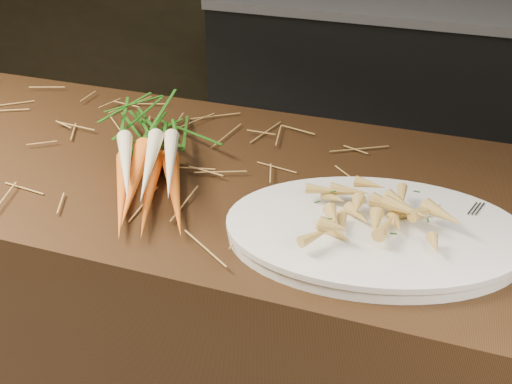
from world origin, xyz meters
The scene contains 7 objects.
main_counter centered at (0.00, 0.30, 0.45)m, with size 2.40×0.70×0.90m, color black.
back_counter centered at (0.30, 2.18, 0.42)m, with size 1.82×0.62×0.84m.
straw_bedding centered at (0.00, 0.30, 0.91)m, with size 1.40×0.60×0.02m, color olive, non-canonical shape.
root_veg_bunch centered at (-0.02, 0.30, 0.95)m, with size 0.38×0.56×0.10m.
serving_platter centered at (0.48, 0.16, 0.91)m, with size 0.50×0.34×0.03m, color white, non-canonical shape.
roasted_veg_heap centered at (0.48, 0.16, 0.95)m, with size 0.25×0.18×0.06m, color #B9893C, non-canonical shape.
serving_fork centered at (0.66, 0.18, 0.93)m, with size 0.02×0.19×0.00m, color silver.
Camera 1 is at (0.60, -0.76, 1.53)m, focal length 45.00 mm.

